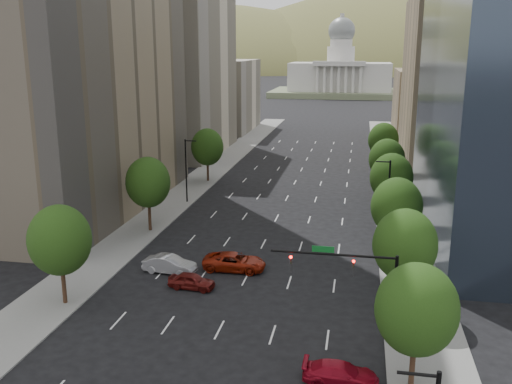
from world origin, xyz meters
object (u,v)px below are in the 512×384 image
Objects in this scene: capitol at (340,76)px; car_red_near at (341,374)px; car_red_far at (234,262)px; car_maroon at (192,281)px; car_silver at (170,264)px; traffic_signal at (360,278)px.

car_red_near is (9.51, -225.24, -7.86)m from capitol.
car_red_near is 0.81× the size of car_red_far.
capitol is 212.83m from car_maroon.
car_red_far is (6.01, 1.83, -0.00)m from car_silver.
traffic_signal is at bearing -87.26° from capitol.
car_maroon is (-14.87, 7.06, -4.45)m from traffic_signal.
car_silver reaches higher than car_red_near.
car_red_far reaches higher than car_maroon.
capitol is 225.58m from car_red_near.
capitol is 9.79× the size of car_red_far.
car_maroon reaches higher than car_red_near.
car_silver is at bearing 49.76° from car_maroon.
capitol is 11.57× the size of car_silver.
traffic_signal is 0.15× the size of capitol.
car_maroon is 0.82× the size of car_silver.
capitol is at bearing 4.76° from car_silver.
car_red_far is (2.84, 4.99, 0.13)m from car_maroon.
capitol is 209.76m from car_silver.
car_red_near is at bearing -125.98° from car_silver.
traffic_signal reaches higher than car_maroon.
car_red_near is at bearing -127.56° from car_maroon.
car_red_near is (-1.02, -5.53, -4.46)m from traffic_signal.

